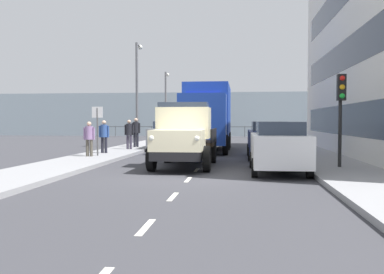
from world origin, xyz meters
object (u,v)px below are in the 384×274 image
Objects in this scene: truck_vintage_cream at (184,136)px; lamp_post_far at (166,99)px; car_maroon_oppositeside_1 at (182,132)px; traffic_light_near at (341,100)px; car_navy_kerbside_1 at (268,139)px; pedestrian_couple_a at (136,130)px; car_white_kerbside_near at (278,146)px; pedestrian_with_bag at (89,136)px; pedestrian_in_dark_coat at (104,134)px; pedestrian_near_railing at (129,132)px; lorry_cargo_blue at (207,115)px; car_black_oppositeside_2 at (191,130)px; lamp_post_promenade at (137,85)px; car_grey_oppositeside_0 at (168,135)px; street_sign at (97,122)px.

truck_vintage_cream is 22.08m from lamp_post_far.
traffic_light_near reaches higher than car_maroon_oppositeside_1.
car_navy_kerbside_1 is 2.55× the size of pedestrian_couple_a.
car_white_kerbside_near is 9.01m from pedestrian_with_bag.
pedestrian_in_dark_coat is 2.99m from pedestrian_near_railing.
lorry_cargo_blue is 10.78m from car_white_kerbside_near.
car_black_oppositeside_2 is at bearing -170.47° from lamp_post_far.
lamp_post_promenade is at bearing -84.57° from pedestrian_near_railing.
pedestrian_couple_a is (4.23, -9.62, 0.02)m from truck_vintage_cream.
truck_vintage_cream is 1.76× the size of traffic_light_near.
car_grey_oppositeside_0 is at bearing 148.49° from lamp_post_promenade.
car_maroon_oppositeside_1 is at bearing -107.78° from pedestrian_couple_a.
pedestrian_couple_a reaches higher than car_black_oppositeside_2.
pedestrian_in_dark_coat is at bearing -36.94° from car_white_kerbside_near.
pedestrian_in_dark_coat is at bearing -28.01° from traffic_light_near.
pedestrian_couple_a is 0.27× the size of lamp_post_promenade.
pedestrian_couple_a is at bearing -87.72° from pedestrian_near_railing.
pedestrian_couple_a reaches higher than car_white_kerbside_near.
lamp_post_promenade reaches higher than traffic_light_near.
car_black_oppositeside_2 is 2.65× the size of pedestrian_couple_a.
lamp_post_far is at bearing -88.77° from pedestrian_near_railing.
lorry_cargo_blue is at bearing -60.92° from traffic_light_near.
lamp_post_far reaches higher than car_black_oppositeside_2.
street_sign is (7.80, -4.39, 0.79)m from car_white_kerbside_near.
pedestrian_near_railing is at bearing 82.35° from car_black_oppositeside_2.
truck_vintage_cream is at bearing -20.47° from car_white_kerbside_near.
lamp_post_far reaches higher than car_navy_kerbside_1.
pedestrian_near_railing is at bearing 92.28° from pedestrian_couple_a.
lamp_post_promenade is at bearing -23.83° from lorry_cargo_blue.
lorry_cargo_blue is 7.45m from street_sign.
car_navy_kerbside_1 is 1.00× the size of car_grey_oppositeside_0.
lamp_post_far is (2.19, -11.80, 2.81)m from car_grey_oppositeside_0.
pedestrian_near_railing is at bearing -50.03° from car_white_kerbside_near.
car_black_oppositeside_2 is at bearing -79.24° from lorry_cargo_blue.
lamp_post_far reaches higher than car_white_kerbside_near.
truck_vintage_cream is at bearing 98.15° from car_maroon_oppositeside_1.
traffic_light_near is (-7.79, 16.41, 1.58)m from car_maroon_oppositeside_1.
car_black_oppositeside_2 is 2.82× the size of pedestrian_near_railing.
truck_vintage_cream is 1.25× the size of car_grey_oppositeside_0.
lamp_post_far reaches higher than pedestrian_in_dark_coat.
lamp_post_far reaches higher than pedestrian_with_bag.
lamp_post_far is (7.82, -17.22, 2.81)m from car_navy_kerbside_1.
traffic_light_near reaches higher than pedestrian_with_bag.
truck_vintage_cream is 3.19× the size of pedestrian_couple_a.
car_black_oppositeside_2 is at bearing -99.17° from pedestrian_couple_a.
car_white_kerbside_near is 1.87× the size of street_sign.
lamp_post_far is (2.19, 0.37, 2.81)m from car_black_oppositeside_2.
truck_vintage_cream reaches higher than car_maroon_oppositeside_1.
lorry_cargo_blue reaches higher than pedestrian_in_dark_coat.
truck_vintage_cream reaches higher than pedestrian_near_railing.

